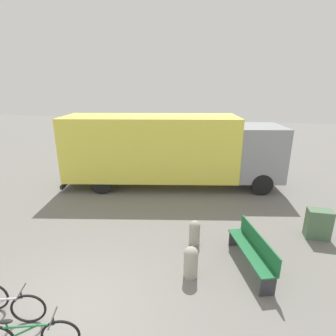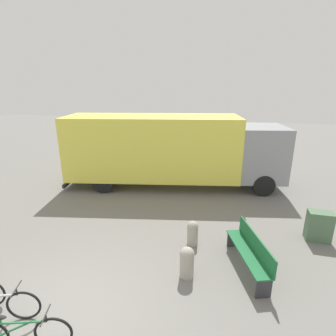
{
  "view_description": "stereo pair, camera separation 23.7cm",
  "coord_description": "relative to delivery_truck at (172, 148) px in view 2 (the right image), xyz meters",
  "views": [
    {
      "loc": [
        2.8,
        -3.34,
        4.34
      ],
      "look_at": [
        0.93,
        4.92,
        1.63
      ],
      "focal_mm": 28.0,
      "sensor_mm": 36.0,
      "label": 1
    },
    {
      "loc": [
        3.03,
        -3.29,
        4.34
      ],
      "look_at": [
        0.93,
        4.92,
        1.63
      ],
      "focal_mm": 28.0,
      "sensor_mm": 36.0,
      "label": 2
    }
  ],
  "objects": [
    {
      "name": "bicycle_far",
      "position": [
        -0.63,
        -8.11,
        -1.35
      ],
      "size": [
        1.63,
        0.63,
        0.73
      ],
      "rotation": [
        0.0,
        0.0,
        0.31
      ],
      "color": "black",
      "rests_on": "ground"
    },
    {
      "name": "delivery_truck",
      "position": [
        0.0,
        0.0,
        0.0
      ],
      "size": [
        9.52,
        4.0,
        3.08
      ],
      "rotation": [
        0.0,
        0.0,
        0.2
      ],
      "color": "#EAE04C",
      "rests_on": "ground"
    },
    {
      "name": "bollard_far_bench",
      "position": [
        1.66,
        -4.31,
        -1.32
      ],
      "size": [
        0.32,
        0.32,
        0.71
      ],
      "color": "#9E998C",
      "rests_on": "ground"
    },
    {
      "name": "utility_box",
      "position": [
        5.15,
        -3.2,
        -1.26
      ],
      "size": [
        0.66,
        0.4,
        0.89
      ],
      "color": "#4C6B4C",
      "rests_on": "ground"
    },
    {
      "name": "bollard_near_bench",
      "position": [
        1.74,
        -5.64,
        -1.28
      ],
      "size": [
        0.35,
        0.35,
        0.78
      ],
      "color": "#9E998C",
      "rests_on": "ground"
    },
    {
      "name": "park_bench",
      "position": [
        3.18,
        -4.99,
        -1.19
      ],
      "size": [
        1.06,
        1.99,
        0.92
      ],
      "rotation": [
        0.0,
        0.0,
        1.93
      ],
      "color": "#1E6638",
      "rests_on": "ground"
    },
    {
      "name": "ground_plane",
      "position": [
        -0.44,
        -7.44,
        -1.7
      ],
      "size": [
        60.0,
        60.0,
        0.0
      ],
      "primitive_type": "plane",
      "color": "slate"
    }
  ]
}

